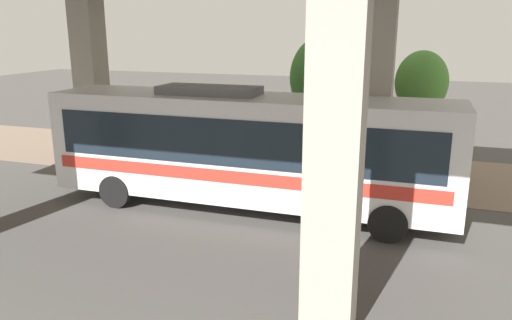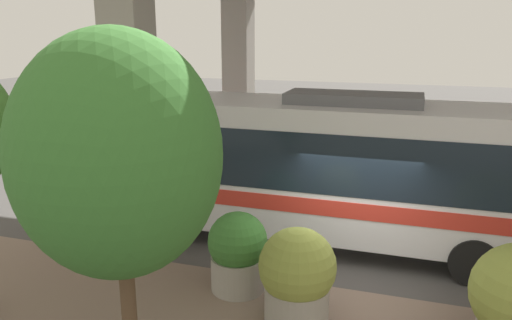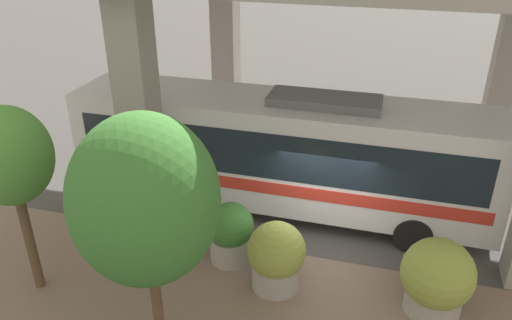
% 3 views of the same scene
% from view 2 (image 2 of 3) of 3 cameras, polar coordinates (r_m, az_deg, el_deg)
% --- Properties ---
extents(ground_plane, '(80.00, 80.00, 0.00)m').
position_cam_2_polar(ground_plane, '(10.41, 10.48, -14.41)').
color(ground_plane, '#474442').
rests_on(ground_plane, ground).
extents(bus, '(2.54, 11.90, 3.66)m').
position_cam_2_polar(bus, '(11.86, 5.05, -0.20)').
color(bus, silver).
rests_on(bus, ground).
extents(planter_front, '(1.36, 1.36, 1.73)m').
position_cam_2_polar(planter_front, '(8.95, 4.74, -13.03)').
color(planter_front, '#9E998E').
rests_on(planter_front, ground).
extents(planter_back, '(1.17, 1.17, 1.62)m').
position_cam_2_polar(planter_back, '(9.91, -2.08, -10.46)').
color(planter_back, '#9E998E').
rests_on(planter_back, ground).
extents(street_tree_near, '(2.72, 2.72, 5.09)m').
position_cam_2_polar(street_tree_near, '(6.66, -15.51, 0.46)').
color(street_tree_near, brown).
rests_on(street_tree_near, ground).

